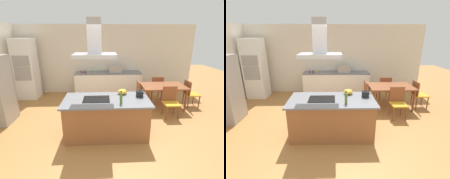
{
  "view_description": "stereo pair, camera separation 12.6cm",
  "coord_description": "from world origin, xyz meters",
  "views": [
    {
      "loc": [
        -0.06,
        -3.53,
        2.3
      ],
      "look_at": [
        0.15,
        0.4,
        1.0
      ],
      "focal_mm": 26.52,
      "sensor_mm": 36.0,
      "label": 1
    },
    {
      "loc": [
        0.07,
        -3.54,
        2.3
      ],
      "look_at": [
        0.15,
        0.4,
        1.0
      ],
      "focal_mm": 26.52,
      "sensor_mm": 36.0,
      "label": 2
    }
  ],
  "objects": [
    {
      "name": "range_hood",
      "position": [
        -0.23,
        0.0,
        2.1
      ],
      "size": [
        0.9,
        0.55,
        0.78
      ],
      "color": "#ADADB2"
    },
    {
      "name": "kitchen_island",
      "position": [
        0.0,
        0.0,
        0.45
      ],
      "size": [
        1.98,
        1.02,
        0.9
      ],
      "color": "#995B33",
      "rests_on": "ground"
    },
    {
      "name": "chair_at_left_end",
      "position": [
        0.96,
        1.5,
        0.51
      ],
      "size": [
        0.42,
        0.42,
        0.89
      ],
      "color": "gold",
      "rests_on": "ground"
    },
    {
      "name": "coffee_mug_red",
      "position": [
        -0.9,
        2.81,
        0.95
      ],
      "size": [
        0.08,
        0.08,
        0.09
      ],
      "primitive_type": "cylinder",
      "color": "red",
      "rests_on": "back_counter"
    },
    {
      "name": "coffee_mug_yellow",
      "position": [
        -0.66,
        2.86,
        0.95
      ],
      "size": [
        0.08,
        0.08,
        0.09
      ],
      "primitive_type": "cylinder",
      "color": "gold",
      "rests_on": "back_counter"
    },
    {
      "name": "tea_kettle",
      "position": [
        0.79,
        0.12,
        0.97
      ],
      "size": [
        0.23,
        0.18,
        0.17
      ],
      "color": "black",
      "rests_on": "kitchen_island"
    },
    {
      "name": "olive_oil_bottle",
      "position": [
        0.31,
        -0.28,
        1.03
      ],
      "size": [
        0.06,
        0.06,
        0.3
      ],
      "color": "#47722D",
      "rests_on": "kitchen_island"
    },
    {
      "name": "chair_facing_island",
      "position": [
        1.87,
        0.84,
        0.51
      ],
      "size": [
        0.42,
        0.42,
        0.89
      ],
      "color": "gold",
      "rests_on": "ground"
    },
    {
      "name": "chair_facing_back_wall",
      "position": [
        1.87,
        2.17,
        0.51
      ],
      "size": [
        0.42,
        0.42,
        0.89
      ],
      "color": "gold",
      "rests_on": "ground"
    },
    {
      "name": "cooktop",
      "position": [
        -0.23,
        0.0,
        0.91
      ],
      "size": [
        0.6,
        0.44,
        0.01
      ],
      "primitive_type": "cube",
      "color": "black",
      "rests_on": "kitchen_island"
    },
    {
      "name": "dining_table",
      "position": [
        1.87,
        1.5,
        0.67
      ],
      "size": [
        1.4,
        0.9,
        0.75
      ],
      "color": "brown",
      "rests_on": "ground"
    },
    {
      "name": "countertop_microwave",
      "position": [
        0.42,
        2.88,
        1.04
      ],
      "size": [
        0.5,
        0.38,
        0.28
      ],
      "primitive_type": "cube",
      "color": "#9E9993",
      "rests_on": "back_counter"
    },
    {
      "name": "back_counter",
      "position": [
        0.13,
        2.88,
        0.45
      ],
      "size": [
        2.59,
        0.62,
        0.9
      ],
      "color": "white",
      "rests_on": "ground"
    },
    {
      "name": "coffee_mug_blue",
      "position": [
        -0.77,
        2.81,
        0.95
      ],
      "size": [
        0.08,
        0.08,
        0.09
      ],
      "primitive_type": "cylinder",
      "color": "#2D56B2",
      "rests_on": "back_counter"
    },
    {
      "name": "mixing_bowl",
      "position": [
        0.4,
        0.33,
        0.96
      ],
      "size": [
        0.23,
        0.23,
        0.13
      ],
      "primitive_type": "ellipsoid",
      "color": "gold",
      "rests_on": "kitchen_island"
    },
    {
      "name": "wall_oven_stack",
      "position": [
        -2.9,
        2.65,
        1.1
      ],
      "size": [
        0.7,
        0.66,
        2.2
      ],
      "color": "white",
      "rests_on": "ground"
    },
    {
      "name": "chair_at_right_end",
      "position": [
        2.79,
        1.5,
        0.51
      ],
      "size": [
        0.42,
        0.42,
        0.89
      ],
      "color": "gold",
      "rests_on": "ground"
    },
    {
      "name": "wall_back",
      "position": [
        0.0,
        3.25,
        1.35
      ],
      "size": [
        7.2,
        0.1,
        2.7
      ],
      "primitive_type": "cube",
      "color": "beige",
      "rests_on": "ground"
    },
    {
      "name": "ground",
      "position": [
        0.0,
        1.5,
        0.0
      ],
      "size": [
        16.0,
        16.0,
        0.0
      ],
      "primitive_type": "plane",
      "color": "#AD753D"
    }
  ]
}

